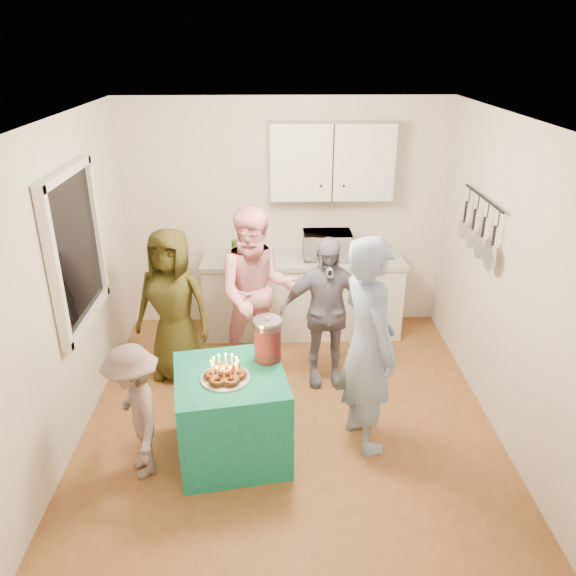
{
  "coord_description": "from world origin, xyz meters",
  "views": [
    {
      "loc": [
        -0.11,
        -4.11,
        3.15
      ],
      "look_at": [
        0.0,
        0.35,
        1.15
      ],
      "focal_mm": 35.0,
      "sensor_mm": 36.0,
      "label": 1
    }
  ],
  "objects_px": {
    "man_birthday": "(368,346)",
    "child_near_left": "(136,412)",
    "microwave": "(327,245)",
    "woman_back_left": "(173,305)",
    "counter": "(303,297)",
    "punch_jar": "(268,341)",
    "woman_back_center": "(257,293)",
    "woman_back_right": "(325,312)",
    "party_table": "(232,414)"
  },
  "relations": [
    {
      "from": "man_birthday",
      "to": "child_near_left",
      "type": "relative_size",
      "value": 1.63
    },
    {
      "from": "microwave",
      "to": "woman_back_left",
      "type": "distance_m",
      "value": 1.83
    },
    {
      "from": "counter",
      "to": "punch_jar",
      "type": "relative_size",
      "value": 6.47
    },
    {
      "from": "man_birthday",
      "to": "woman_back_center",
      "type": "relative_size",
      "value": 1.06
    },
    {
      "from": "woman_back_right",
      "to": "child_near_left",
      "type": "xyz_separation_m",
      "value": [
        -1.54,
        -1.26,
        -0.19
      ]
    },
    {
      "from": "microwave",
      "to": "party_table",
      "type": "bearing_deg",
      "value": -114.08
    },
    {
      "from": "woman_back_left",
      "to": "child_near_left",
      "type": "xyz_separation_m",
      "value": [
        -0.07,
        -1.41,
        -0.21
      ]
    },
    {
      "from": "woman_back_left",
      "to": "microwave",
      "type": "bearing_deg",
      "value": 43.88
    },
    {
      "from": "woman_back_right",
      "to": "child_near_left",
      "type": "relative_size",
      "value": 1.34
    },
    {
      "from": "microwave",
      "to": "man_birthday",
      "type": "xyz_separation_m",
      "value": [
        0.15,
        -1.96,
        -0.14
      ]
    },
    {
      "from": "party_table",
      "to": "man_birthday",
      "type": "height_order",
      "value": "man_birthday"
    },
    {
      "from": "counter",
      "to": "woman_back_left",
      "type": "relative_size",
      "value": 1.42
    },
    {
      "from": "microwave",
      "to": "man_birthday",
      "type": "height_order",
      "value": "man_birthday"
    },
    {
      "from": "woman_back_left",
      "to": "party_table",
      "type": "bearing_deg",
      "value": -48.32
    },
    {
      "from": "woman_back_left",
      "to": "man_birthday",
      "type": "bearing_deg",
      "value": -17.76
    },
    {
      "from": "woman_back_center",
      "to": "child_near_left",
      "type": "relative_size",
      "value": 1.54
    },
    {
      "from": "party_table",
      "to": "woman_back_center",
      "type": "distance_m",
      "value": 1.38
    },
    {
      "from": "punch_jar",
      "to": "counter",
      "type": "bearing_deg",
      "value": 78.72
    },
    {
      "from": "party_table",
      "to": "woman_back_left",
      "type": "distance_m",
      "value": 1.42
    },
    {
      "from": "counter",
      "to": "microwave",
      "type": "distance_m",
      "value": 0.68
    },
    {
      "from": "party_table",
      "to": "child_near_left",
      "type": "relative_size",
      "value": 0.76
    },
    {
      "from": "man_birthday",
      "to": "woman_back_left",
      "type": "height_order",
      "value": "man_birthday"
    },
    {
      "from": "woman_back_right",
      "to": "woman_back_center",
      "type": "bearing_deg",
      "value": 158.13
    },
    {
      "from": "woman_back_center",
      "to": "party_table",
      "type": "bearing_deg",
      "value": -103.57
    },
    {
      "from": "party_table",
      "to": "child_near_left",
      "type": "distance_m",
      "value": 0.75
    },
    {
      "from": "child_near_left",
      "to": "counter",
      "type": "bearing_deg",
      "value": 124.95
    },
    {
      "from": "counter",
      "to": "punch_jar",
      "type": "distance_m",
      "value": 1.99
    },
    {
      "from": "party_table",
      "to": "child_near_left",
      "type": "xyz_separation_m",
      "value": [
        -0.7,
        -0.2,
        0.18
      ]
    },
    {
      "from": "woman_back_center",
      "to": "child_near_left",
      "type": "distance_m",
      "value": 1.75
    },
    {
      "from": "woman_back_right",
      "to": "child_near_left",
      "type": "distance_m",
      "value": 2.0
    },
    {
      "from": "microwave",
      "to": "child_near_left",
      "type": "distance_m",
      "value": 2.87
    },
    {
      "from": "party_table",
      "to": "microwave",
      "type": "bearing_deg",
      "value": 65.99
    },
    {
      "from": "counter",
      "to": "woman_back_right",
      "type": "height_order",
      "value": "woman_back_right"
    },
    {
      "from": "party_table",
      "to": "woman_back_left",
      "type": "height_order",
      "value": "woman_back_left"
    },
    {
      "from": "man_birthday",
      "to": "woman_back_center",
      "type": "distance_m",
      "value": 1.45
    },
    {
      "from": "woman_back_center",
      "to": "woman_back_right",
      "type": "distance_m",
      "value": 0.69
    },
    {
      "from": "party_table",
      "to": "counter",
      "type": "bearing_deg",
      "value": 72.25
    },
    {
      "from": "microwave",
      "to": "party_table",
      "type": "distance_m",
      "value": 2.4
    },
    {
      "from": "counter",
      "to": "woman_back_right",
      "type": "relative_size",
      "value": 1.46
    },
    {
      "from": "woman_back_left",
      "to": "child_near_left",
      "type": "bearing_deg",
      "value": -78.86
    },
    {
      "from": "woman_back_left",
      "to": "woman_back_center",
      "type": "distance_m",
      "value": 0.82
    },
    {
      "from": "microwave",
      "to": "woman_back_right",
      "type": "relative_size",
      "value": 0.35
    },
    {
      "from": "punch_jar",
      "to": "woman_back_left",
      "type": "distance_m",
      "value": 1.36
    },
    {
      "from": "man_birthday",
      "to": "woman_back_left",
      "type": "bearing_deg",
      "value": 39.02
    },
    {
      "from": "microwave",
      "to": "woman_back_center",
      "type": "xyz_separation_m",
      "value": [
        -0.75,
        -0.82,
        -0.19
      ]
    },
    {
      "from": "woman_back_left",
      "to": "woman_back_right",
      "type": "distance_m",
      "value": 1.47
    },
    {
      "from": "punch_jar",
      "to": "woman_back_left",
      "type": "bearing_deg",
      "value": 133.09
    },
    {
      "from": "woman_back_left",
      "to": "woman_back_center",
      "type": "xyz_separation_m",
      "value": [
        0.82,
        0.07,
        0.09
      ]
    },
    {
      "from": "counter",
      "to": "party_table",
      "type": "height_order",
      "value": "counter"
    },
    {
      "from": "microwave",
      "to": "punch_jar",
      "type": "height_order",
      "value": "microwave"
    }
  ]
}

